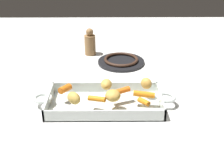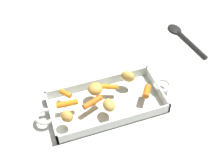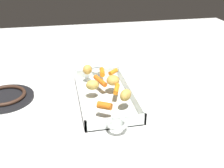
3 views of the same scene
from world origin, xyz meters
The scene contains 12 objects.
ground_plane centered at (0.00, 0.00, 0.00)m, with size 2.27×2.27×0.00m, color white.
roasting_dish centered at (0.00, 0.00, 0.01)m, with size 0.47×0.19×0.04m.
baby_carrot_center_right centered at (0.13, -0.03, 0.05)m, with size 0.02×0.02×0.05m, color orange.
baby_carrot_center_left centered at (-0.05, -0.01, 0.05)m, with size 0.02×0.02×0.07m, color orange.
baby_carrot_northwest centered at (-0.12, 0.06, 0.05)m, with size 0.02×0.02×0.04m, color orange.
baby_carrot_southeast centered at (0.02, 0.04, 0.05)m, with size 0.02×0.02×0.06m, color orange.
baby_carrot_long centered at (-0.13, 0.01, 0.05)m, with size 0.02×0.02×0.07m, color orange.
potato_near_roast centered at (-0.03, 0.04, 0.06)m, with size 0.05×0.05×0.04m, color gold.
potato_golden_small centered at (0.10, 0.05, 0.06)m, with size 0.05×0.03×0.04m, color gold.
potato_whole centered at (-0.14, -0.05, 0.06)m, with size 0.04×0.03×0.04m, color gold.
potato_corner centered at (-0.01, -0.04, 0.06)m, with size 0.05×0.04×0.04m, color gold.
serving_spoon centered at (0.42, 0.24, 0.01)m, with size 0.07×0.25×0.02m.
Camera 2 is at (-0.19, -0.61, 0.80)m, focal length 48.39 mm.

